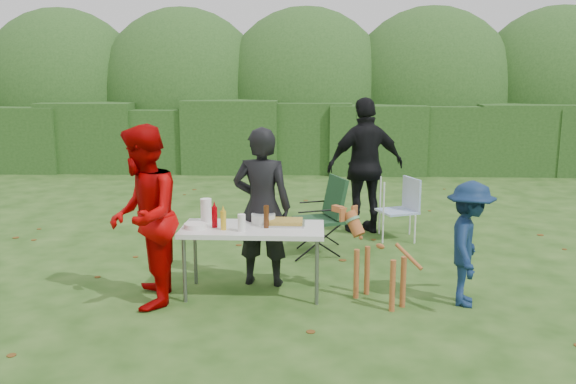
{
  "coord_description": "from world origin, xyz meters",
  "views": [
    {
      "loc": [
        0.34,
        -6.4,
        2.36
      ],
      "look_at": [
        0.0,
        0.41,
        1.0
      ],
      "focal_mm": 38.0,
      "sensor_mm": 36.0,
      "label": 1
    }
  ],
  "objects_px": {
    "dog": "(380,260)",
    "paper_towel_roll": "(206,210)",
    "person_red_jacket": "(143,217)",
    "person_black_puffy": "(366,166)",
    "beer_bottle": "(266,217)",
    "ketchup_bottle": "(215,217)",
    "person_cook": "(262,207)",
    "folding_table": "(253,232)",
    "lawn_chair": "(397,209)",
    "camping_chair": "(318,216)",
    "child": "(469,244)",
    "mustard_bottle": "(223,220)"
  },
  "relations": [
    {
      "from": "folding_table",
      "to": "camping_chair",
      "type": "relative_size",
      "value": 1.47
    },
    {
      "from": "folding_table",
      "to": "person_black_puffy",
      "type": "bearing_deg",
      "value": 62.34
    },
    {
      "from": "child",
      "to": "paper_towel_roll",
      "type": "xyz_separation_m",
      "value": [
        -2.74,
        0.37,
        0.23
      ]
    },
    {
      "from": "folding_table",
      "to": "child",
      "type": "relative_size",
      "value": 1.17
    },
    {
      "from": "dog",
      "to": "lawn_chair",
      "type": "relative_size",
      "value": 1.09
    },
    {
      "from": "person_cook",
      "to": "beer_bottle",
      "type": "relative_size",
      "value": 7.37
    },
    {
      "from": "person_cook",
      "to": "person_black_puffy",
      "type": "relative_size",
      "value": 0.89
    },
    {
      "from": "camping_chair",
      "to": "beer_bottle",
      "type": "bearing_deg",
      "value": 49.15
    },
    {
      "from": "folding_table",
      "to": "person_black_puffy",
      "type": "xyz_separation_m",
      "value": [
        1.38,
        2.63,
        0.31
      ]
    },
    {
      "from": "person_cook",
      "to": "lawn_chair",
      "type": "distance_m",
      "value": 2.66
    },
    {
      "from": "dog",
      "to": "ketchup_bottle",
      "type": "xyz_separation_m",
      "value": [
        -1.72,
        0.15,
        0.39
      ]
    },
    {
      "from": "person_red_jacket",
      "to": "person_black_puffy",
      "type": "relative_size",
      "value": 0.93
    },
    {
      "from": "child",
      "to": "ketchup_bottle",
      "type": "distance_m",
      "value": 2.63
    },
    {
      "from": "person_red_jacket",
      "to": "dog",
      "type": "distance_m",
      "value": 2.44
    },
    {
      "from": "mustard_bottle",
      "to": "ketchup_bottle",
      "type": "relative_size",
      "value": 0.91
    },
    {
      "from": "person_black_puffy",
      "to": "dog",
      "type": "xyz_separation_m",
      "value": [
        -0.05,
        -2.81,
        -0.54
      ]
    },
    {
      "from": "lawn_chair",
      "to": "ketchup_bottle",
      "type": "bearing_deg",
      "value": 24.2
    },
    {
      "from": "mustard_bottle",
      "to": "paper_towel_roll",
      "type": "height_order",
      "value": "paper_towel_roll"
    },
    {
      "from": "person_cook",
      "to": "mustard_bottle",
      "type": "relative_size",
      "value": 8.85
    },
    {
      "from": "person_black_puffy",
      "to": "mustard_bottle",
      "type": "bearing_deg",
      "value": 40.3
    },
    {
      "from": "lawn_chair",
      "to": "mustard_bottle",
      "type": "xyz_separation_m",
      "value": [
        -2.1,
        -2.42,
        0.4
      ]
    },
    {
      "from": "beer_bottle",
      "to": "paper_towel_roll",
      "type": "xyz_separation_m",
      "value": [
        -0.67,
        0.21,
        0.01
      ]
    },
    {
      "from": "folding_table",
      "to": "person_cook",
      "type": "height_order",
      "value": "person_cook"
    },
    {
      "from": "lawn_chair",
      "to": "paper_towel_roll",
      "type": "distance_m",
      "value": 3.18
    },
    {
      "from": "dog",
      "to": "paper_towel_roll",
      "type": "xyz_separation_m",
      "value": [
        -1.85,
        0.37,
        0.41
      ]
    },
    {
      "from": "child",
      "to": "dog",
      "type": "bearing_deg",
      "value": 104.26
    },
    {
      "from": "person_cook",
      "to": "person_red_jacket",
      "type": "distance_m",
      "value": 1.32
    },
    {
      "from": "person_cook",
      "to": "beer_bottle",
      "type": "distance_m",
      "value": 0.36
    },
    {
      "from": "child",
      "to": "beer_bottle",
      "type": "bearing_deg",
      "value": 99.95
    },
    {
      "from": "person_red_jacket",
      "to": "beer_bottle",
      "type": "relative_size",
      "value": 7.69
    },
    {
      "from": "child",
      "to": "person_red_jacket",
      "type": "bearing_deg",
      "value": 107.23
    },
    {
      "from": "folding_table",
      "to": "person_cook",
      "type": "bearing_deg",
      "value": 77.89
    },
    {
      "from": "person_red_jacket",
      "to": "person_black_puffy",
      "type": "height_order",
      "value": "person_black_puffy"
    },
    {
      "from": "person_cook",
      "to": "person_red_jacket",
      "type": "height_order",
      "value": "person_red_jacket"
    },
    {
      "from": "ketchup_bottle",
      "to": "paper_towel_roll",
      "type": "distance_m",
      "value": 0.25
    },
    {
      "from": "person_black_puffy",
      "to": "ketchup_bottle",
      "type": "xyz_separation_m",
      "value": [
        -1.78,
        -2.66,
        -0.14
      ]
    },
    {
      "from": "dog",
      "to": "camping_chair",
      "type": "relative_size",
      "value": 0.95
    },
    {
      "from": "folding_table",
      "to": "lawn_chair",
      "type": "height_order",
      "value": "lawn_chair"
    },
    {
      "from": "person_red_jacket",
      "to": "person_black_puffy",
      "type": "xyz_separation_m",
      "value": [
        2.44,
        2.98,
        0.07
      ]
    },
    {
      "from": "child",
      "to": "mustard_bottle",
      "type": "relative_size",
      "value": 6.41
    },
    {
      "from": "person_black_puffy",
      "to": "lawn_chair",
      "type": "relative_size",
      "value": 2.26
    },
    {
      "from": "child",
      "to": "lawn_chair",
      "type": "height_order",
      "value": "child"
    },
    {
      "from": "camping_chair",
      "to": "paper_towel_roll",
      "type": "height_order",
      "value": "camping_chair"
    },
    {
      "from": "person_cook",
      "to": "ketchup_bottle",
      "type": "relative_size",
      "value": 8.04
    },
    {
      "from": "folding_table",
      "to": "dog",
      "type": "bearing_deg",
      "value": -8.03
    },
    {
      "from": "camping_chair",
      "to": "ketchup_bottle",
      "type": "relative_size",
      "value": 4.63
    },
    {
      "from": "ketchup_bottle",
      "to": "paper_towel_roll",
      "type": "bearing_deg",
      "value": 120.58
    },
    {
      "from": "camping_chair",
      "to": "person_red_jacket",
      "type": "bearing_deg",
      "value": 25.38
    },
    {
      "from": "person_cook",
      "to": "camping_chair",
      "type": "height_order",
      "value": "person_cook"
    },
    {
      "from": "folding_table",
      "to": "paper_towel_roll",
      "type": "relative_size",
      "value": 5.77
    }
  ]
}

